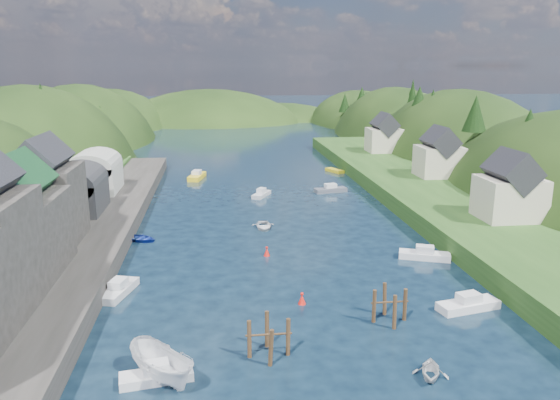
{
  "coord_description": "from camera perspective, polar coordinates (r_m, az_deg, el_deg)",
  "views": [
    {
      "loc": [
        -7.8,
        -37.83,
        20.34
      ],
      "look_at": [
        0.0,
        28.0,
        4.0
      ],
      "focal_mm": 35.0,
      "sensor_mm": 36.0,
      "label": 1
    }
  ],
  "objects": [
    {
      "name": "terrace_right",
      "position": [
        86.6,
        15.69,
        0.55
      ],
      "size": [
        16.0,
        120.0,
        2.4
      ],
      "primitive_type": "cube",
      "color": "#234719",
      "rests_on": "ground"
    },
    {
      "name": "hillside_right",
      "position": [
        127.62,
        17.87,
        0.61
      ],
      "size": [
        36.0,
        245.56,
        48.0
      ],
      "color": "black",
      "rests_on": "ground"
    },
    {
      "name": "ground",
      "position": [
        90.49,
        -1.64,
        0.85
      ],
      "size": [
        600.0,
        600.0,
        0.0
      ],
      "primitive_type": "plane",
      "color": "black",
      "rests_on": "ground"
    },
    {
      "name": "far_hills",
      "position": [
        214.3,
        -4.29,
        5.46
      ],
      "size": [
        103.0,
        68.0,
        44.0
      ],
      "color": "black",
      "rests_on": "ground"
    },
    {
      "name": "right_bank_cottages",
      "position": [
        94.42,
        15.66,
        4.5
      ],
      "size": [
        9.0,
        59.24,
        8.41
      ],
      "color": "beige",
      "rests_on": "terrace_right"
    },
    {
      "name": "channel_buoy_far",
      "position": [
        60.2,
        -1.39,
        -5.42
      ],
      "size": [
        0.7,
        0.7,
        1.1
      ],
      "color": "red",
      "rests_on": "ground"
    },
    {
      "name": "quay_left",
      "position": [
        63.09,
        -21.36,
        -4.99
      ],
      "size": [
        12.0,
        110.0,
        2.0
      ],
      "primitive_type": "cube",
      "color": "#2D2B28",
      "rests_on": "ground"
    },
    {
      "name": "hillside_left",
      "position": [
        122.14,
        -24.28,
        -0.83
      ],
      "size": [
        44.0,
        245.56,
        52.0
      ],
      "color": "black",
      "rests_on": "ground"
    },
    {
      "name": "hill_trees",
      "position": [
        103.32,
        -1.86,
        8.74
      ],
      "size": [
        92.78,
        148.03,
        12.18
      ],
      "color": "black",
      "rests_on": "ground"
    },
    {
      "name": "boat_sheds",
      "position": [
        80.38,
        -19.73,
        2.22
      ],
      "size": [
        7.0,
        21.0,
        7.5
      ],
      "color": "#2D2D30",
      "rests_on": "quay_left"
    },
    {
      "name": "piling_cluster_far",
      "position": [
        46.12,
        11.36,
        -11.04
      ],
      "size": [
        3.1,
        2.91,
        3.43
      ],
      "color": "#382314",
      "rests_on": "ground"
    },
    {
      "name": "moored_boats",
      "position": [
        58.7,
        -2.7,
        -5.79
      ],
      "size": [
        36.71,
        76.44,
        2.48
      ],
      "color": "yellow",
      "rests_on": "ground"
    },
    {
      "name": "channel_buoy_near",
      "position": [
        48.6,
        2.31,
        -10.29
      ],
      "size": [
        0.7,
        0.7,
        1.1
      ],
      "color": "red",
      "rests_on": "ground"
    },
    {
      "name": "piling_cluster_near",
      "position": [
        40.39,
        -1.18,
        -14.56
      ],
      "size": [
        3.35,
        3.11,
        3.39
      ],
      "color": "#382314",
      "rests_on": "ground"
    }
  ]
}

